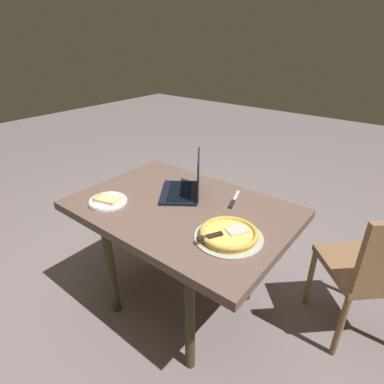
# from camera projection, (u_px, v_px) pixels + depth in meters

# --- Properties ---
(ground_plane) EXTENTS (12.00, 12.00, 0.00)m
(ground_plane) POSITION_uv_depth(u_px,v_px,m) (183.00, 303.00, 2.06)
(ground_plane) COLOR slate
(dining_table) EXTENTS (1.22, 0.84, 0.75)m
(dining_table) POSITION_uv_depth(u_px,v_px,m) (181.00, 217.00, 1.76)
(dining_table) COLOR brown
(dining_table) RESTS_ON ground_plane
(laptop) EXTENTS (0.36, 0.38, 0.25)m
(laptop) POSITION_uv_depth(u_px,v_px,m) (186.00, 186.00, 1.83)
(laptop) COLOR black
(laptop) RESTS_ON dining_table
(pizza_plate) EXTENTS (0.22, 0.22, 0.04)m
(pizza_plate) POSITION_uv_depth(u_px,v_px,m) (108.00, 201.00, 1.75)
(pizza_plate) COLOR white
(pizza_plate) RESTS_ON dining_table
(pizza_tray) EXTENTS (0.33, 0.33, 0.04)m
(pizza_tray) POSITION_uv_depth(u_px,v_px,m) (229.00, 234.00, 1.44)
(pizza_tray) COLOR #A2AA9B
(pizza_tray) RESTS_ON dining_table
(table_knife) EXTENTS (0.09, 0.22, 0.01)m
(table_knife) POSITION_uv_depth(u_px,v_px,m) (233.00, 201.00, 1.77)
(table_knife) COLOR #C0B0C3
(table_knife) RESTS_ON dining_table
(chair_near) EXTENTS (0.58, 0.58, 0.87)m
(chair_near) POSITION_uv_depth(u_px,v_px,m) (375.00, 269.00, 1.62)
(chair_near) COLOR brown
(chair_near) RESTS_ON ground_plane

